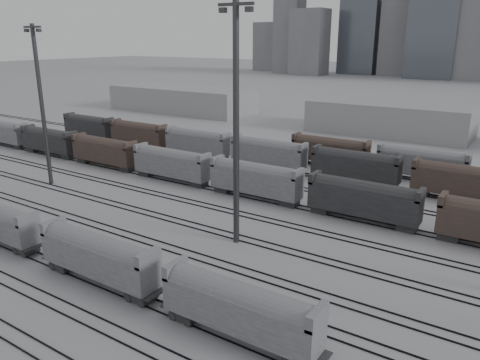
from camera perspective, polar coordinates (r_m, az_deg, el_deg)
The scene contains 11 objects.
ground at distance 56.42m, azimuth -23.20°, elevation -9.49°, with size 900.00×900.00×0.00m, color #ADACB1.
tracks at distance 66.43m, azimuth -10.69°, elevation -4.29°, with size 220.00×71.50×0.16m.
hopper_car_b at distance 49.08m, azimuth -16.89°, elevation -8.68°, with size 14.43×2.87×5.16m.
hopper_car_c at distance 38.94m, azimuth -0.07°, elevation -15.15°, with size 14.10×2.80×5.04m.
light_mast_b at distance 83.27m, azimuth -23.04°, elevation 8.69°, with size 4.15×0.66×25.96m.
light_mast_c at distance 53.15m, azimuth -0.48°, elevation 7.10°, with size 4.44×0.71×27.76m.
bg_string_near at distance 71.71m, azimuth 1.90°, elevation -0.10°, with size 151.00×3.00×5.60m.
bg_string_mid at distance 81.58m, azimuth 13.86°, elevation 1.51°, with size 151.00×3.00×5.60m.
bg_string_far at distance 85.54m, azimuth 26.79°, elevation 0.87°, with size 66.00×3.00×5.60m.
warehouse_left at distance 161.00m, azimuth -7.13°, elevation 9.74°, with size 50.00×18.00×8.00m, color gray.
warehouse_mid at distance 127.66m, azimuth 17.81°, elevation 7.21°, with size 40.00×18.00×8.00m, color gray.
Camera 1 is at (43.75, -26.51, 23.80)m, focal length 35.00 mm.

